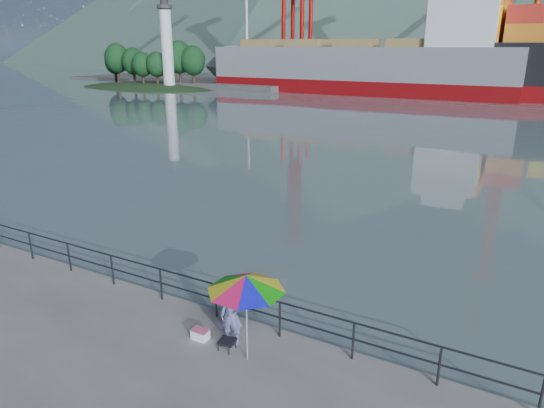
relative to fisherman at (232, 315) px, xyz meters
The scene contains 9 objects.
harbor_water 129.21m from the fisherman, 91.81° to the left, with size 500.00×280.00×0.00m, color slate.
guardrail 4.17m from the fisherman, 168.35° to the left, with size 22.00×0.06×1.03m.
lighthouse_islet 84.99m from the fisherman, 134.00° to the left, with size 48.00×26.40×19.20m.
fisherman is the anchor object (origin of this frame).
beach_umbrella 1.51m from the fisherman, 30.16° to the right, with size 2.46×2.46×2.26m.
folding_stool 0.73m from the fisherman, 79.66° to the right, with size 0.46×0.46×0.26m.
cooler_bag 1.09m from the fisherman, 161.78° to the right, with size 0.43×0.29×0.25m, color white.
fishing_rod 1.36m from the fisherman, 99.10° to the left, with size 0.02×0.02×2.29m, color black.
bulk_carrier 71.15m from the fisherman, 105.66° to the left, with size 48.98×8.48×14.50m.
Camera 1 is at (10.14, -8.01, 7.26)m, focal length 32.00 mm.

